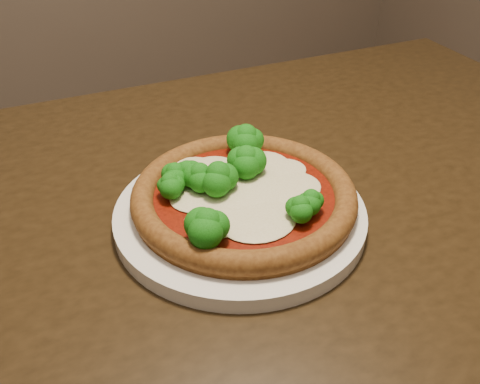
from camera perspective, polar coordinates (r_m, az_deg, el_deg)
name	(u,v)px	position (r m, az deg, el deg)	size (l,w,h in m)	color
dining_table	(261,269)	(0.70, 2.27, -8.21)	(1.21, 0.89, 0.75)	black
plate	(240,214)	(0.61, 0.00, -2.38)	(0.29, 0.29, 0.02)	silver
pizza	(240,192)	(0.60, 0.05, 0.02)	(0.26, 0.26, 0.06)	brown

